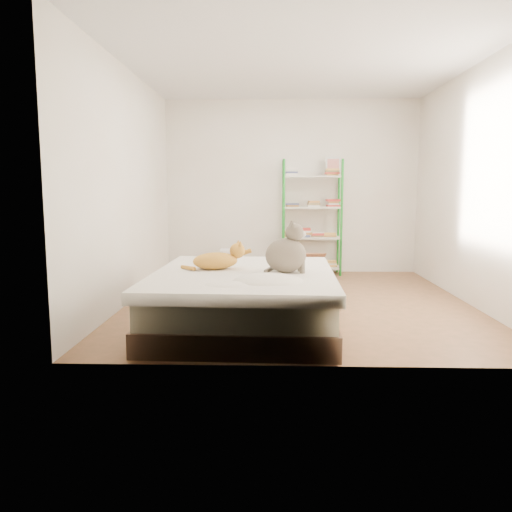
{
  "coord_description": "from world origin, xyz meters",
  "views": [
    {
      "loc": [
        -0.3,
        -5.57,
        1.26
      ],
      "look_at": [
        -0.45,
        -0.75,
        0.62
      ],
      "focal_mm": 35.0,
      "sensor_mm": 36.0,
      "label": 1
    }
  ],
  "objects_px": {
    "grey_cat": "(286,248)",
    "bed": "(244,299)",
    "orange_cat": "(215,259)",
    "cardboard_box": "(303,268)",
    "white_bin": "(232,263)",
    "shelf_unit": "(312,221)"
  },
  "relations": [
    {
      "from": "grey_cat",
      "to": "bed",
      "type": "bearing_deg",
      "value": 74.75
    },
    {
      "from": "orange_cat",
      "to": "cardboard_box",
      "type": "relative_size",
      "value": 0.87
    },
    {
      "from": "white_bin",
      "to": "cardboard_box",
      "type": "bearing_deg",
      "value": -17.68
    },
    {
      "from": "orange_cat",
      "to": "shelf_unit",
      "type": "bearing_deg",
      "value": 51.07
    },
    {
      "from": "grey_cat",
      "to": "white_bin",
      "type": "distance_m",
      "value": 2.88
    },
    {
      "from": "cardboard_box",
      "to": "white_bin",
      "type": "height_order",
      "value": "cardboard_box"
    },
    {
      "from": "bed",
      "to": "cardboard_box",
      "type": "height_order",
      "value": "bed"
    },
    {
      "from": "shelf_unit",
      "to": "white_bin",
      "type": "bearing_deg",
      "value": -168.04
    },
    {
      "from": "grey_cat",
      "to": "shelf_unit",
      "type": "bearing_deg",
      "value": -15.46
    },
    {
      "from": "bed",
      "to": "white_bin",
      "type": "distance_m",
      "value": 2.7
    },
    {
      "from": "orange_cat",
      "to": "grey_cat",
      "type": "bearing_deg",
      "value": -31.23
    },
    {
      "from": "white_bin",
      "to": "grey_cat",
      "type": "bearing_deg",
      "value": -75.71
    },
    {
      "from": "white_bin",
      "to": "bed",
      "type": "bearing_deg",
      "value": -83.23
    },
    {
      "from": "bed",
      "to": "shelf_unit",
      "type": "distance_m",
      "value": 3.1
    },
    {
      "from": "bed",
      "to": "orange_cat",
      "type": "distance_m",
      "value": 0.47
    },
    {
      "from": "bed",
      "to": "cardboard_box",
      "type": "xyz_separation_m",
      "value": [
        0.69,
        2.36,
        -0.08
      ]
    },
    {
      "from": "grey_cat",
      "to": "shelf_unit",
      "type": "height_order",
      "value": "shelf_unit"
    },
    {
      "from": "orange_cat",
      "to": "cardboard_box",
      "type": "xyz_separation_m",
      "value": [
        0.97,
        2.25,
        -0.44
      ]
    },
    {
      "from": "grey_cat",
      "to": "cardboard_box",
      "type": "distance_m",
      "value": 2.5
    },
    {
      "from": "shelf_unit",
      "to": "grey_cat",
      "type": "bearing_deg",
      "value": -99.01
    },
    {
      "from": "shelf_unit",
      "to": "bed",
      "type": "bearing_deg",
      "value": -106.24
    },
    {
      "from": "cardboard_box",
      "to": "bed",
      "type": "bearing_deg",
      "value": -115.31
    }
  ]
}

